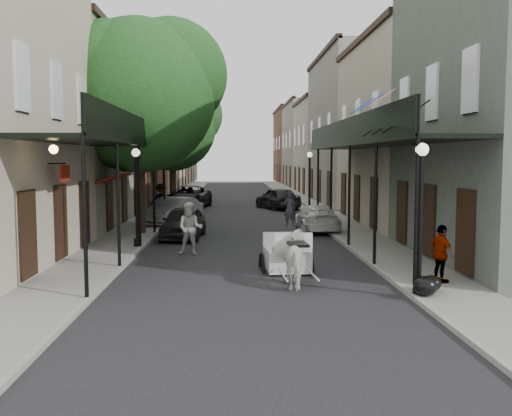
{
  "coord_description": "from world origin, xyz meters",
  "views": [
    {
      "loc": [
        -0.49,
        -15.64,
        3.46
      ],
      "look_at": [
        0.4,
        5.61,
        1.6
      ],
      "focal_mm": 40.0,
      "sensor_mm": 36.0,
      "label": 1
    }
  ],
  "objects": [
    {
      "name": "lamppost_right_far",
      "position": [
        4.1,
        18.0,
        2.05
      ],
      "size": [
        0.32,
        0.32,
        3.71
      ],
      "color": "black",
      "rests_on": "sidewalk_right"
    },
    {
      "name": "pedestrian_walking",
      "position": [
        -2.0,
        4.77,
        0.94
      ],
      "size": [
        0.99,
        0.8,
        1.89
      ],
      "primitive_type": "imported",
      "rotation": [
        0.0,
        0.0,
        -0.1
      ],
      "color": "beige",
      "rests_on": "ground"
    },
    {
      "name": "pedestrian_sidewalk_left",
      "position": [
        -4.57,
        17.14,
        1.07
      ],
      "size": [
        1.27,
        0.79,
        1.89
      ],
      "primitive_type": "imported",
      "rotation": [
        0.0,
        0.0,
        3.21
      ],
      "color": "gray",
      "rests_on": "sidewalk_left"
    },
    {
      "name": "car_right_far",
      "position": [
        2.6,
        23.02,
        0.75
      ],
      "size": [
        3.2,
        4.76,
        1.5
      ],
      "primitive_type": "imported",
      "rotation": [
        0.0,
        0.0,
        3.49
      ],
      "color": "black",
      "rests_on": "ground"
    },
    {
      "name": "road",
      "position": [
        0.0,
        20.0,
        0.01
      ],
      "size": [
        8.0,
        90.0,
        0.01
      ],
      "primitive_type": "cube",
      "color": "black",
      "rests_on": "ground"
    },
    {
      "name": "carriage",
      "position": [
        1.15,
        1.85,
        0.97
      ],
      "size": [
        1.64,
        2.29,
        2.51
      ],
      "rotation": [
        0.0,
        0.0,
        0.06
      ],
      "color": "black",
      "rests_on": "ground"
    },
    {
      "name": "car_left_far",
      "position": [
        -3.51,
        24.0,
        0.78
      ],
      "size": [
        3.17,
        5.88,
        1.57
      ],
      "primitive_type": "imported",
      "rotation": [
        0.0,
        0.0,
        -0.1
      ],
      "color": "black",
      "rests_on": "ground"
    },
    {
      "name": "lamppost_right_near",
      "position": [
        4.1,
        -2.0,
        2.05
      ],
      "size": [
        0.32,
        0.32,
        3.71
      ],
      "color": "black",
      "rests_on": "sidewalk_right"
    },
    {
      "name": "car_left_mid",
      "position": [
        -3.6,
        14.0,
        0.71
      ],
      "size": [
        3.1,
        4.57,
        1.43
      ],
      "primitive_type": "imported",
      "rotation": [
        0.0,
        0.0,
        -0.41
      ],
      "color": "gray",
      "rests_on": "ground"
    },
    {
      "name": "lamppost_left",
      "position": [
        -4.1,
        6.0,
        2.05
      ],
      "size": [
        0.32,
        0.32,
        3.71
      ],
      "color": "black",
      "rests_on": "sidewalk_left"
    },
    {
      "name": "tree_near",
      "position": [
        -4.2,
        10.18,
        6.49
      ],
      "size": [
        7.31,
        6.8,
        9.63
      ],
      "color": "#382619",
      "rests_on": "sidewalk_left"
    },
    {
      "name": "car_left_near",
      "position": [
        -2.6,
        9.0,
        0.69
      ],
      "size": [
        1.92,
        4.17,
        1.39
      ],
      "primitive_type": "imported",
      "rotation": [
        0.0,
        0.0,
        -0.07
      ],
      "color": "black",
      "rests_on": "ground"
    },
    {
      "name": "sidewalk_right",
      "position": [
        5.0,
        20.0,
        0.06
      ],
      "size": [
        2.2,
        90.0,
        0.12
      ],
      "primitive_type": "cube",
      "color": "gray",
      "rests_on": "ground"
    },
    {
      "name": "pedestrian_sidewalk_right",
      "position": [
        5.12,
        -0.75,
        0.9
      ],
      "size": [
        0.66,
        0.99,
        1.57
      ],
      "primitive_type": "imported",
      "rotation": [
        0.0,
        0.0,
        1.9
      ],
      "color": "gray",
      "rests_on": "sidewalk_right"
    },
    {
      "name": "trash_bags",
      "position": [
        4.32,
        -2.03,
        0.35
      ],
      "size": [
        0.84,
        0.99,
        0.49
      ],
      "color": "black",
      "rests_on": "sidewalk_right"
    },
    {
      "name": "sidewalk_left",
      "position": [
        -5.0,
        20.0,
        0.06
      ],
      "size": [
        2.2,
        90.0,
        0.12
      ],
      "primitive_type": "cube",
      "color": "gray",
      "rests_on": "ground"
    },
    {
      "name": "building_row_right",
      "position": [
        8.6,
        30.0,
        5.25
      ],
      "size": [
        5.0,
        80.0,
        10.5
      ],
      "primitive_type": "cube",
      "color": "gray",
      "rests_on": "ground"
    },
    {
      "name": "gallery_right",
      "position": [
        4.79,
        6.98,
        4.05
      ],
      "size": [
        2.2,
        18.05,
        4.88
      ],
      "color": "black",
      "rests_on": "sidewalk_right"
    },
    {
      "name": "ground",
      "position": [
        0.0,
        0.0,
        0.0
      ],
      "size": [
        140.0,
        140.0,
        0.0
      ],
      "primitive_type": "plane",
      "color": "gray",
      "rests_on": "ground"
    },
    {
      "name": "tree_far",
      "position": [
        -4.25,
        24.18,
        5.84
      ],
      "size": [
        6.45,
        6.0,
        8.61
      ],
      "color": "#382619",
      "rests_on": "sidewalk_left"
    },
    {
      "name": "building_row_left",
      "position": [
        -8.6,
        30.0,
        5.25
      ],
      "size": [
        5.0,
        80.0,
        10.5
      ],
      "primitive_type": "cube",
      "color": "#AA9D88",
      "rests_on": "ground"
    },
    {
      "name": "gallery_left",
      "position": [
        -4.79,
        6.98,
        4.05
      ],
      "size": [
        2.2,
        18.05,
        4.88
      ],
      "color": "black",
      "rests_on": "sidewalk_left"
    },
    {
      "name": "car_right_near",
      "position": [
        3.52,
        11.11,
        0.63
      ],
      "size": [
        1.82,
        4.37,
        1.26
      ],
      "primitive_type": "imported",
      "rotation": [
        0.0,
        0.0,
        3.15
      ],
      "color": "silver",
      "rests_on": "ground"
    },
    {
      "name": "horse",
      "position": [
        1.29,
        -0.48,
        0.75
      ],
      "size": [
        0.92,
        1.82,
        1.5
      ],
      "primitive_type": "imported",
      "rotation": [
        0.0,
        0.0,
        3.2
      ],
      "color": "silver",
      "rests_on": "ground"
    }
  ]
}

